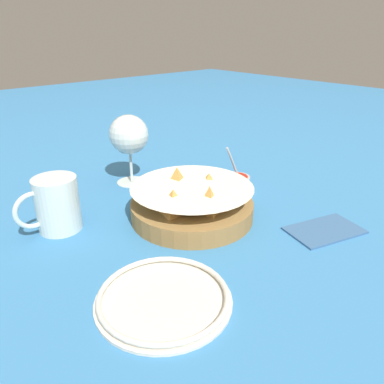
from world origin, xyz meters
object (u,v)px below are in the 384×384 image
sauce_cup (236,182)px  food_basket (192,203)px  wine_glass (129,137)px  side_plate (164,298)px  beer_mug (57,206)px

sauce_cup → food_basket: bearing=12.3°
wine_glass → side_plate: wine_glass is taller
sauce_cup → wine_glass: bearing=-50.5°
sauce_cup → side_plate: bearing=28.4°
food_basket → sauce_cup: (-0.18, -0.04, -0.01)m
sauce_cup → wine_glass: wine_glass is taller
food_basket → sauce_cup: sauce_cup is taller
food_basket → beer_mug: (0.22, -0.13, 0.02)m
wine_glass → beer_mug: bearing=24.4°
beer_mug → side_plate: (-0.02, 0.30, -0.04)m
sauce_cup → side_plate: sauce_cup is taller
food_basket → side_plate: size_ratio=1.26×
food_basket → wine_glass: (-0.01, -0.24, 0.08)m
food_basket → beer_mug: size_ratio=2.02×
side_plate → wine_glass: bearing=-117.6°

